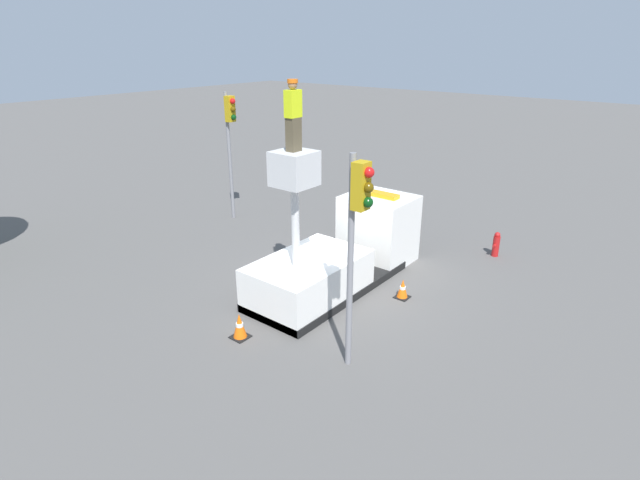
{
  "coord_description": "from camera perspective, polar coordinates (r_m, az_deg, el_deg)",
  "views": [
    {
      "loc": [
        -10.91,
        -8.34,
        7.12
      ],
      "look_at": [
        -2.13,
        -1.35,
        2.61
      ],
      "focal_mm": 28.0,
      "sensor_mm": 36.0,
      "label": 1
    }
  ],
  "objects": [
    {
      "name": "fire_hydrant",
      "position": [
        18.59,
        19.48,
        -0.48
      ],
      "size": [
        0.47,
        0.23,
        0.9
      ],
      "color": "red",
      "rests_on": "ground"
    },
    {
      "name": "traffic_cone_rear",
      "position": [
        13.08,
        -9.17,
        -9.72
      ],
      "size": [
        0.44,
        0.44,
        0.69
      ],
      "color": "black",
      "rests_on": "ground"
    },
    {
      "name": "bucket_truck",
      "position": [
        15.55,
        2.5,
        -1.59
      ],
      "size": [
        6.49,
        2.26,
        4.5
      ],
      "color": "black",
      "rests_on": "ground"
    },
    {
      "name": "traffic_light_pole",
      "position": [
        10.45,
        4.26,
        1.94
      ],
      "size": [
        0.34,
        0.57,
        5.03
      ],
      "color": "gray",
      "rests_on": "ground"
    },
    {
      "name": "traffic_light_across",
      "position": [
        20.84,
        -10.22,
        12.15
      ],
      "size": [
        0.34,
        0.57,
        5.24
      ],
      "color": "gray",
      "rests_on": "ground"
    },
    {
      "name": "traffic_cone_curbside",
      "position": [
        15.0,
        9.42,
        -5.56
      ],
      "size": [
        0.4,
        0.4,
        0.59
      ],
      "color": "black",
      "rests_on": "ground"
    },
    {
      "name": "worker",
      "position": [
        12.7,
        -3.08,
        13.99
      ],
      "size": [
        0.4,
        0.26,
        1.75
      ],
      "color": "brown",
      "rests_on": "bucket_truck"
    },
    {
      "name": "ground_plane",
      "position": [
        15.47,
        1.01,
        -5.51
      ],
      "size": [
        120.0,
        120.0,
        0.0
      ],
      "primitive_type": "plane",
      "color": "#565451"
    }
  ]
}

